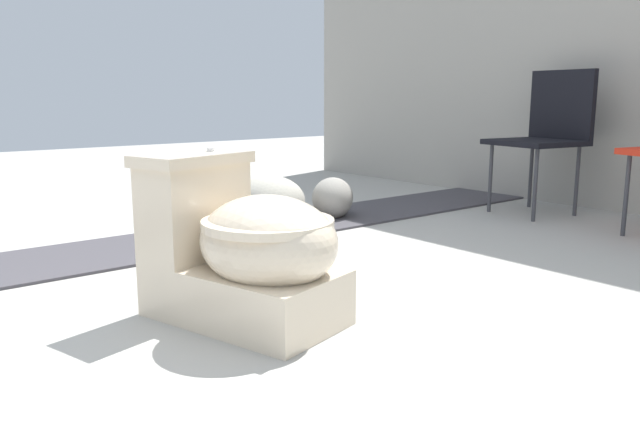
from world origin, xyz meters
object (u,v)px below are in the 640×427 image
object	(u,v)px
boulder_near	(333,198)
folding_chair_left	(548,126)
boulder_far	(270,201)
toilet	(244,251)

from	to	relation	value
boulder_near	folding_chair_left	bearing A→B (deg)	59.50
boulder_far	boulder_near	bearing A→B (deg)	83.69
folding_chair_left	boulder_near	bearing A→B (deg)	-21.01
toilet	boulder_far	xyz separation A→B (m)	(-1.13, 0.87, -0.09)
toilet	folding_chair_left	distance (m)	2.42
toilet	boulder_near	bearing A→B (deg)	115.49
boulder_far	folding_chair_left	bearing A→B (deg)	65.21
folding_chair_left	boulder_far	xyz separation A→B (m)	(-0.69, -1.50, -0.38)
folding_chair_left	boulder_far	bearing A→B (deg)	-15.29
toilet	boulder_far	size ratio (longest dim) A/B	1.82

